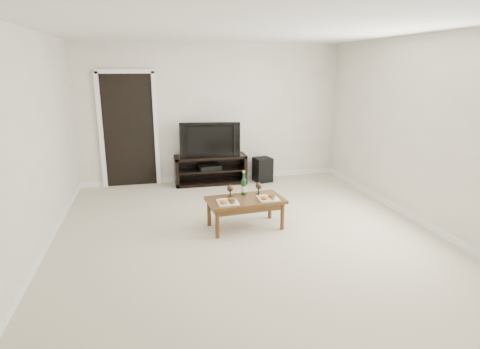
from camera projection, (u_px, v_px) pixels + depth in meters
name	position (u px, v px, depth m)	size (l,w,h in m)	color
floor	(246.00, 234.00, 5.36)	(5.50, 5.50, 0.00)	#BBB096
back_wall	(212.00, 114.00, 7.63)	(5.00, 0.04, 2.60)	beige
ceiling	(247.00, 27.00, 4.68)	(5.00, 5.50, 0.04)	white
doorway	(129.00, 131.00, 7.34)	(0.90, 0.02, 2.05)	black
media_console	(211.00, 169.00, 7.62)	(1.34, 0.45, 0.55)	black
television	(210.00, 139.00, 7.46)	(1.11, 0.15, 0.64)	black
av_receiver	(209.00, 167.00, 7.59)	(0.40, 0.30, 0.08)	black
subwoofer	(263.00, 170.00, 7.77)	(0.31, 0.31, 0.47)	black
coffee_table	(245.00, 213.00, 5.53)	(1.04, 0.57, 0.42)	#513316
plate_left	(228.00, 201.00, 5.30)	(0.27, 0.27, 0.07)	white
plate_right	(268.00, 197.00, 5.46)	(0.27, 0.27, 0.07)	white
wine_bottle	(244.00, 183.00, 5.61)	(0.07, 0.07, 0.35)	#0E3613
goblet_left	(230.00, 191.00, 5.55)	(0.09, 0.09, 0.17)	#362C1D
goblet_right	(259.00, 188.00, 5.66)	(0.09, 0.09, 0.17)	#362C1D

